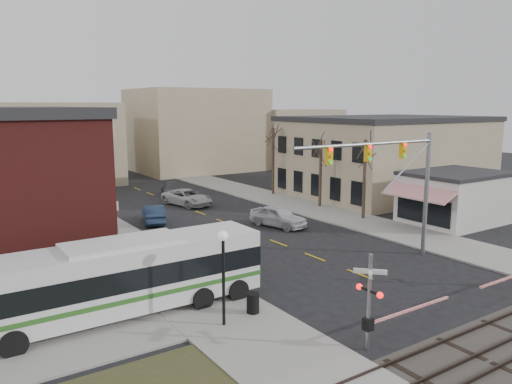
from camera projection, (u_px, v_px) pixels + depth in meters
ground at (386, 285)px, 27.36m from camera, size 160.00×160.00×0.00m
sidewalk_west at (103, 232)px, 38.55m from camera, size 5.00×60.00×0.12m
sidewalk_east at (296, 205)px, 48.93m from camera, size 5.00×60.00×0.12m
tan_building at (386, 155)px, 55.04m from camera, size 20.30×15.30×8.50m
awning_shop at (455, 197)px, 41.45m from camera, size 9.74×6.20×4.30m
tree_east_a at (364, 179)px, 42.33m from camera, size 0.28×0.28×6.75m
tree_east_b at (320, 174)px, 47.45m from camera, size 0.28×0.28×6.30m
tree_east_c at (273, 161)px, 54.04m from camera, size 0.28×0.28×7.20m
transit_bus at (124, 276)px, 23.03m from camera, size 13.29×2.92×3.42m
traffic_signal_mast at (396, 170)px, 30.39m from camera, size 11.10×0.30×8.00m
rr_crossing_west at (376, 301)px, 19.97m from camera, size 5.60×1.36×4.00m
street_lamp at (223, 258)px, 21.57m from camera, size 0.44×0.44×4.29m
trash_bin at (253, 303)px, 23.31m from camera, size 0.60×0.60×0.94m
car_a at (278, 216)px, 40.29m from camera, size 3.18×5.28×1.68m
car_b at (153, 214)px, 41.55m from camera, size 2.84×4.85×1.51m
car_c at (187, 197)px, 48.89m from camera, size 3.85×6.05×1.55m
car_d at (173, 189)px, 53.60m from camera, size 3.68×5.66×1.53m
pedestrian_near at (227, 273)px, 26.04m from camera, size 0.66×0.79×1.87m
pedestrian_far at (161, 267)px, 27.12m from camera, size 1.08×1.11×1.80m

